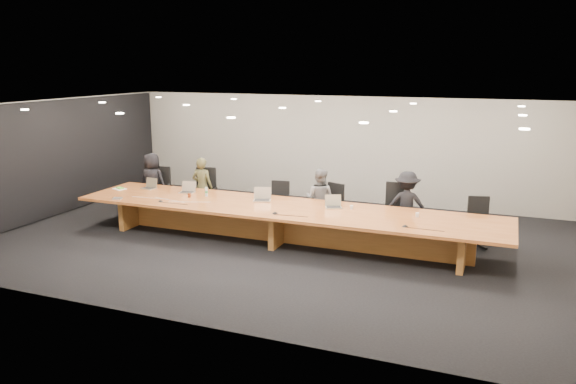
# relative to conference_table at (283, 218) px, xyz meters

# --- Properties ---
(ground) EXTENTS (12.00, 12.00, 0.00)m
(ground) POSITION_rel_conference_table_xyz_m (0.00, 0.00, -0.52)
(ground) COLOR black
(ground) RESTS_ON ground
(back_wall) EXTENTS (12.00, 0.02, 2.80)m
(back_wall) POSITION_rel_conference_table_xyz_m (0.00, 4.00, 0.88)
(back_wall) COLOR #BBB4AA
(back_wall) RESTS_ON ground
(left_wall_panel) EXTENTS (0.08, 7.84, 2.74)m
(left_wall_panel) POSITION_rel_conference_table_xyz_m (-5.94, 0.00, 0.85)
(left_wall_panel) COLOR black
(left_wall_panel) RESTS_ON ground
(conference_table) EXTENTS (9.00, 1.80, 0.75)m
(conference_table) POSITION_rel_conference_table_xyz_m (0.00, 0.00, 0.00)
(conference_table) COLOR #964C20
(conference_table) RESTS_ON ground
(chair_far_left) EXTENTS (0.63, 0.63, 1.12)m
(chair_far_left) POSITION_rel_conference_table_xyz_m (-3.86, 1.20, 0.04)
(chair_far_left) COLOR black
(chair_far_left) RESTS_ON ground
(chair_left) EXTENTS (0.70, 0.70, 1.18)m
(chair_left) POSITION_rel_conference_table_xyz_m (-2.57, 1.21, 0.07)
(chair_left) COLOR black
(chair_left) RESTS_ON ground
(chair_mid_left) EXTENTS (0.58, 0.58, 1.01)m
(chair_mid_left) POSITION_rel_conference_table_xyz_m (-0.59, 1.19, -0.02)
(chair_mid_left) COLOR black
(chair_mid_left) RESTS_ON ground
(chair_mid_right) EXTENTS (0.67, 0.67, 1.03)m
(chair_mid_right) POSITION_rel_conference_table_xyz_m (0.62, 1.31, -0.01)
(chair_mid_right) COLOR black
(chair_mid_right) RESTS_ON ground
(chair_right) EXTENTS (0.67, 0.67, 1.19)m
(chair_right) POSITION_rel_conference_table_xyz_m (2.12, 1.16, 0.07)
(chair_right) COLOR black
(chair_right) RESTS_ON ground
(chair_far_right) EXTENTS (0.63, 0.63, 1.01)m
(chair_far_right) POSITION_rel_conference_table_xyz_m (3.80, 1.23, -0.01)
(chair_far_right) COLOR black
(chair_far_right) RESTS_ON ground
(person_a) EXTENTS (0.73, 0.49, 1.46)m
(person_a) POSITION_rel_conference_table_xyz_m (-4.02, 1.21, 0.21)
(person_a) COLOR black
(person_a) RESTS_ON ground
(person_b) EXTENTS (0.54, 0.37, 1.44)m
(person_b) POSITION_rel_conference_table_xyz_m (-2.57, 1.16, 0.20)
(person_b) COLOR #3E3C22
(person_b) RESTS_ON ground
(person_c) EXTENTS (0.70, 0.56, 1.37)m
(person_c) POSITION_rel_conference_table_xyz_m (0.41, 1.19, 0.16)
(person_c) COLOR slate
(person_c) RESTS_ON ground
(person_d) EXTENTS (0.99, 0.66, 1.43)m
(person_d) POSITION_rel_conference_table_xyz_m (2.32, 1.25, 0.20)
(person_d) COLOR black
(person_d) RESTS_ON ground
(laptop_a) EXTENTS (0.34, 0.27, 0.25)m
(laptop_a) POSITION_rel_conference_table_xyz_m (-3.59, 0.42, 0.36)
(laptop_a) COLOR tan
(laptop_a) RESTS_ON conference_table
(laptop_b) EXTENTS (0.36, 0.28, 0.26)m
(laptop_b) POSITION_rel_conference_table_xyz_m (-2.51, 0.38, 0.36)
(laptop_b) COLOR #C5B096
(laptop_b) RESTS_ON conference_table
(laptop_c) EXTENTS (0.43, 0.37, 0.29)m
(laptop_c) POSITION_rel_conference_table_xyz_m (-0.61, 0.31, 0.37)
(laptop_c) COLOR tan
(laptop_c) RESTS_ON conference_table
(laptop_d) EXTENTS (0.40, 0.36, 0.26)m
(laptop_d) POSITION_rel_conference_table_xyz_m (1.00, 0.31, 0.36)
(laptop_d) COLOR tan
(laptop_d) RESTS_ON conference_table
(water_bottle) EXTENTS (0.07, 0.07, 0.20)m
(water_bottle) POSITION_rel_conference_table_xyz_m (-1.94, 0.26, 0.33)
(water_bottle) COLOR #ADBDB9
(water_bottle) RESTS_ON conference_table
(amber_mug) EXTENTS (0.08, 0.08, 0.09)m
(amber_mug) POSITION_rel_conference_table_xyz_m (-2.23, 0.03, 0.27)
(amber_mug) COLOR maroon
(amber_mug) RESTS_ON conference_table
(paper_cup_near) EXTENTS (0.08, 0.08, 0.08)m
(paper_cup_near) POSITION_rel_conference_table_xyz_m (1.37, 0.35, 0.27)
(paper_cup_near) COLOR silver
(paper_cup_near) RESTS_ON conference_table
(paper_cup_far) EXTENTS (0.07, 0.07, 0.08)m
(paper_cup_far) POSITION_rel_conference_table_xyz_m (2.70, 0.24, 0.27)
(paper_cup_far) COLOR silver
(paper_cup_far) RESTS_ON conference_table
(notepad) EXTENTS (0.33, 0.30, 0.02)m
(notepad) POSITION_rel_conference_table_xyz_m (-4.19, 0.13, 0.24)
(notepad) COLOR white
(notepad) RESTS_ON conference_table
(lime_gadget) EXTENTS (0.21, 0.17, 0.03)m
(lime_gadget) POSITION_rel_conference_table_xyz_m (-4.17, 0.13, 0.26)
(lime_gadget) COLOR #63C033
(lime_gadget) RESTS_ON notepad
(av_box) EXTENTS (0.22, 0.19, 0.03)m
(av_box) POSITION_rel_conference_table_xyz_m (-3.60, -0.69, 0.24)
(av_box) COLOR #B5B5BA
(av_box) RESTS_ON conference_table
(mic_left) EXTENTS (0.12, 0.12, 0.03)m
(mic_left) POSITION_rel_conference_table_xyz_m (-2.60, -0.54, 0.24)
(mic_left) COLOR black
(mic_left) RESTS_ON conference_table
(mic_center) EXTENTS (0.14, 0.14, 0.03)m
(mic_center) POSITION_rel_conference_table_xyz_m (0.06, -0.54, 0.24)
(mic_center) COLOR black
(mic_center) RESTS_ON conference_table
(mic_right) EXTENTS (0.13, 0.13, 0.03)m
(mic_right) POSITION_rel_conference_table_xyz_m (2.60, -0.51, 0.24)
(mic_right) COLOR black
(mic_right) RESTS_ON conference_table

